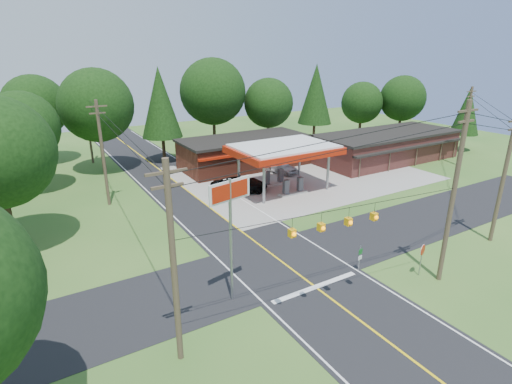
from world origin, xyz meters
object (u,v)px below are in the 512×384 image
suv_car (239,185)px  gas_canopy (284,151)px  octagonal_stop_sign (422,253)px  big_stop_sign (230,211)px  sedan_car (280,166)px

suv_car → gas_canopy: bearing=-96.5°
octagonal_stop_sign → gas_canopy: bearing=83.4°
octagonal_stop_sign → big_stop_sign: bearing=161.4°
big_stop_sign → octagonal_stop_sign: bearing=-18.6°
sedan_car → octagonal_stop_sign: bearing=-119.1°
sedan_car → suv_car: bearing=-170.1°
suv_car → octagonal_stop_sign: bearing=-161.6°
gas_canopy → big_stop_sign: 20.63m
gas_canopy → big_stop_sign: big_stop_sign is taller
sedan_car → octagonal_stop_sign: (-5.45, -24.37, 0.90)m
sedan_car → gas_canopy: bearing=-137.8°
gas_canopy → sedan_car: 7.18m
sedan_car → big_stop_sign: (-17.35, -20.37, 4.94)m
gas_canopy → suv_car: bearing=161.6°
suv_car → octagonal_stop_sign: octagonal_stop_sign is taller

